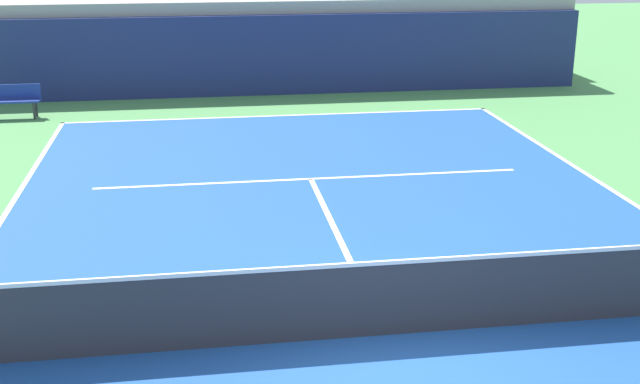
% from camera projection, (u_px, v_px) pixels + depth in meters
% --- Properties ---
extents(ground_plane, '(80.00, 80.00, 0.00)m').
position_uv_depth(ground_plane, '(385.00, 335.00, 9.89)').
color(ground_plane, '#4C8C4C').
extents(court_surface, '(11.00, 24.00, 0.01)m').
position_uv_depth(court_surface, '(385.00, 335.00, 9.89)').
color(court_surface, '#1E4C99').
rests_on(court_surface, ground_plane).
extents(baseline_far, '(11.00, 0.10, 0.00)m').
position_uv_depth(baseline_far, '(281.00, 116.00, 21.11)').
color(baseline_far, white).
rests_on(baseline_far, court_surface).
extents(service_line_far, '(8.26, 0.10, 0.00)m').
position_uv_depth(service_line_far, '(311.00, 179.00, 15.90)').
color(service_line_far, white).
rests_on(service_line_far, court_surface).
extents(centre_service_line, '(0.10, 6.40, 0.00)m').
position_uv_depth(centre_service_line, '(339.00, 239.00, 12.89)').
color(centre_service_line, white).
rests_on(centre_service_line, court_surface).
extents(back_wall, '(18.46, 0.30, 2.27)m').
position_uv_depth(back_wall, '(269.00, 55.00, 23.45)').
color(back_wall, navy).
rests_on(back_wall, ground_plane).
extents(stands_tier_lower, '(18.46, 2.40, 2.63)m').
position_uv_depth(stands_tier_lower, '(265.00, 42.00, 24.66)').
color(stands_tier_lower, '#9E9E99').
rests_on(stands_tier_lower, ground_plane).
extents(stands_tier_upper, '(18.46, 2.40, 3.67)m').
position_uv_depth(stands_tier_upper, '(258.00, 16.00, 26.75)').
color(stands_tier_upper, '#9E9E99').
rests_on(stands_tier_upper, ground_plane).
extents(tennis_net, '(11.08, 0.08, 1.07)m').
position_uv_depth(tennis_net, '(386.00, 297.00, 9.73)').
color(tennis_net, black).
rests_on(tennis_net, court_surface).
extents(player_bench, '(1.50, 0.40, 0.85)m').
position_uv_depth(player_bench, '(10.00, 99.00, 20.74)').
color(player_bench, navy).
rests_on(player_bench, ground_plane).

